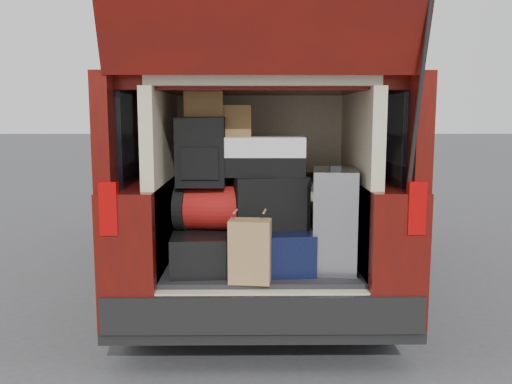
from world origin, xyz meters
TOP-DOWN VIEW (x-y plane):
  - ground at (0.00, 0.00)m, footprint 80.00×80.00m
  - minivan at (0.00, 1.86)m, footprint 1.90×5.35m
  - load_floor at (0.00, 0.28)m, footprint 1.24×1.05m
  - black_hardshell at (-0.35, 0.13)m, footprint 0.47×0.63m
  - navy_hardshell at (0.07, 0.14)m, footprint 0.53×0.63m
  - silver_roller at (0.47, 0.09)m, footprint 0.32×0.46m
  - kraft_bag at (-0.07, -0.19)m, footprint 0.26×0.18m
  - red_duffel at (-0.33, 0.18)m, footprint 0.48×0.34m
  - black_soft_case at (0.05, 0.14)m, footprint 0.51×0.37m
  - backpack at (-0.38, 0.12)m, footprint 0.32×0.20m
  - twotone_duffel at (-0.00, 0.18)m, footprint 0.56×0.29m
  - grocery_sack_lower at (-0.37, 0.20)m, footprint 0.25×0.21m
  - grocery_sack_upper at (-0.17, 0.22)m, footprint 0.20×0.17m

SIDE VIEW (x-z plane):
  - ground at x=0.00m, z-range 0.00..0.00m
  - load_floor at x=0.00m, z-range 0.00..0.55m
  - black_hardshell at x=-0.35m, z-range 0.55..0.79m
  - navy_hardshell at x=0.07m, z-range 0.55..0.81m
  - kraft_bag at x=-0.07m, z-range 0.55..0.93m
  - silver_roller at x=0.47m, z-range 0.55..1.20m
  - minivan at x=0.00m, z-range -0.47..2.29m
  - red_duffel at x=-0.33m, z-range 0.79..1.08m
  - black_soft_case at x=0.05m, z-range 0.81..1.15m
  - twotone_duffel at x=0.00m, z-range 1.15..1.40m
  - backpack at x=-0.38m, z-range 1.08..1.53m
  - grocery_sack_upper at x=-0.17m, z-range 1.40..1.60m
  - grocery_sack_lower at x=-0.37m, z-range 1.53..1.75m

